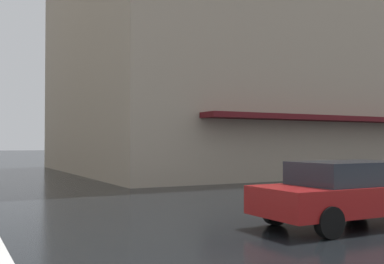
{
  "coord_description": "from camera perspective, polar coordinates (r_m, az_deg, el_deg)",
  "views": [
    {
      "loc": [
        -4.94,
        0.46,
        1.82
      ],
      "look_at": [
        7.45,
        -6.04,
        2.14
      ],
      "focal_mm": 43.47,
      "sensor_mm": 36.0,
      "label": 1
    }
  ],
  "objects": [
    {
      "name": "car_red",
      "position": [
        10.78,
        18.39,
        -6.94
      ],
      "size": [
        1.85,
        4.1,
        1.41
      ],
      "color": "maroon",
      "rests_on": "ground_plane"
    }
  ]
}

